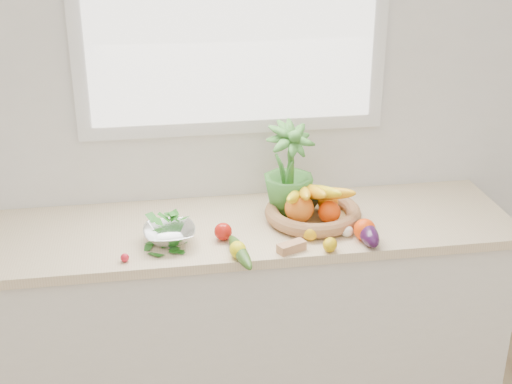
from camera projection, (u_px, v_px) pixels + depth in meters
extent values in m
cube|color=white|center=(233.00, 98.00, 3.02)|extent=(4.50, 0.02, 2.70)
cube|color=silver|center=(244.00, 320.00, 3.12)|extent=(2.20, 0.58, 0.86)
cube|color=beige|center=(243.00, 229.00, 2.94)|extent=(2.24, 0.62, 0.04)
cube|color=white|center=(232.00, 2.00, 2.84)|extent=(1.30, 0.03, 1.10)
cube|color=white|center=(232.00, 3.00, 2.82)|extent=(1.18, 0.01, 0.98)
sphere|color=#FF4408|center=(365.00, 230.00, 2.79)|extent=(0.11, 0.11, 0.09)
ellipsoid|color=yellow|center=(238.00, 250.00, 2.66)|extent=(0.07, 0.08, 0.06)
ellipsoid|color=gold|center=(330.00, 245.00, 2.71)|extent=(0.08, 0.09, 0.05)
ellipsoid|color=#E8A60C|center=(309.00, 233.00, 2.79)|extent=(0.08, 0.09, 0.06)
sphere|color=red|center=(223.00, 232.00, 2.79)|extent=(0.08, 0.08, 0.07)
cube|color=tan|center=(292.00, 247.00, 2.71)|extent=(0.12, 0.09, 0.04)
ellipsoid|color=white|center=(295.00, 221.00, 2.90)|extent=(0.07, 0.07, 0.05)
ellipsoid|color=silver|center=(295.00, 215.00, 2.96)|extent=(0.06, 0.06, 0.05)
ellipsoid|color=silver|center=(347.00, 231.00, 2.82)|extent=(0.07, 0.07, 0.04)
ellipsoid|color=#2E0E34|center=(368.00, 234.00, 2.77)|extent=(0.07, 0.19, 0.07)
ellipsoid|color=#2A5218|center=(240.00, 252.00, 2.66)|extent=(0.09, 0.27, 0.05)
sphere|color=red|center=(125.00, 258.00, 2.64)|extent=(0.04, 0.04, 0.03)
imported|color=#3A7B2D|center=(289.00, 168.00, 2.93)|extent=(0.28, 0.28, 0.38)
cylinder|color=tan|center=(313.00, 219.00, 2.96)|extent=(0.40, 0.40, 0.01)
torus|color=#AC7B4C|center=(313.00, 212.00, 2.95)|extent=(0.47, 0.47, 0.06)
sphere|color=orange|center=(299.00, 208.00, 2.90)|extent=(0.14, 0.14, 0.12)
sphere|color=#FA4707|center=(329.00, 212.00, 2.90)|extent=(0.11, 0.11, 0.09)
sphere|color=orange|center=(328.00, 202.00, 2.99)|extent=(0.10, 0.10, 0.09)
ellipsoid|color=black|center=(307.00, 197.00, 3.00)|extent=(0.12, 0.12, 0.12)
ellipsoid|color=yellow|center=(296.00, 196.00, 2.89)|extent=(0.16, 0.26, 0.11)
ellipsoid|color=yellow|center=(304.00, 192.00, 2.90)|extent=(0.08, 0.27, 0.11)
ellipsoid|color=yellow|center=(312.00, 191.00, 2.90)|extent=(0.10, 0.27, 0.11)
ellipsoid|color=yellow|center=(319.00, 191.00, 2.91)|extent=(0.17, 0.26, 0.11)
ellipsoid|color=#FFAF15|center=(327.00, 194.00, 2.91)|extent=(0.23, 0.21, 0.11)
cylinder|color=silver|center=(170.00, 241.00, 2.77)|extent=(0.08, 0.08, 0.02)
imported|color=white|center=(170.00, 234.00, 2.76)|extent=(0.21, 0.21, 0.05)
ellipsoid|color=#196318|center=(169.00, 224.00, 2.74)|extent=(0.16, 0.16, 0.06)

